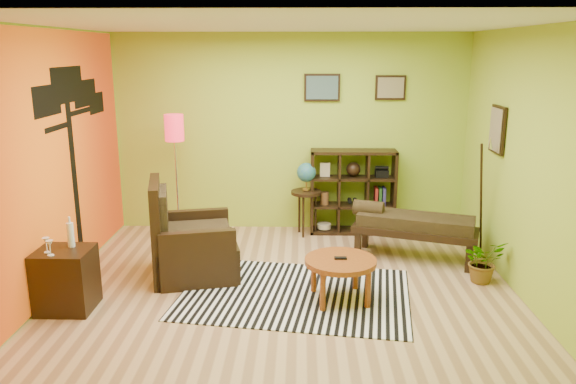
{
  "coord_description": "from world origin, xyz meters",
  "views": [
    {
      "loc": [
        0.16,
        -5.72,
        2.56
      ],
      "look_at": [
        0.02,
        0.23,
        1.05
      ],
      "focal_mm": 35.0,
      "sensor_mm": 36.0,
      "label": 1
    }
  ],
  "objects_px": {
    "bench": "(412,225)",
    "potted_plant": "(483,265)",
    "coffee_table": "(340,265)",
    "floor_lamp": "(175,139)",
    "globe_table": "(306,181)",
    "cube_shelf": "(354,192)",
    "armchair": "(189,247)",
    "side_cabinet": "(66,279)"
  },
  "relations": [
    {
      "from": "coffee_table",
      "to": "bench",
      "type": "bearing_deg",
      "value": 51.87
    },
    {
      "from": "floor_lamp",
      "to": "globe_table",
      "type": "relative_size",
      "value": 1.67
    },
    {
      "from": "floor_lamp",
      "to": "bench",
      "type": "relative_size",
      "value": 1.08
    },
    {
      "from": "coffee_table",
      "to": "potted_plant",
      "type": "relative_size",
      "value": 1.49
    },
    {
      "from": "floor_lamp",
      "to": "globe_table",
      "type": "distance_m",
      "value": 1.88
    },
    {
      "from": "floor_lamp",
      "to": "coffee_table",
      "type": "bearing_deg",
      "value": -41.91
    },
    {
      "from": "armchair",
      "to": "coffee_table",
      "type": "bearing_deg",
      "value": -20.55
    },
    {
      "from": "bench",
      "to": "cube_shelf",
      "type": "bearing_deg",
      "value": 121.15
    },
    {
      "from": "coffee_table",
      "to": "globe_table",
      "type": "relative_size",
      "value": 0.72
    },
    {
      "from": "bench",
      "to": "potted_plant",
      "type": "height_order",
      "value": "bench"
    },
    {
      "from": "globe_table",
      "to": "potted_plant",
      "type": "relative_size",
      "value": 2.07
    },
    {
      "from": "armchair",
      "to": "cube_shelf",
      "type": "height_order",
      "value": "cube_shelf"
    },
    {
      "from": "armchair",
      "to": "potted_plant",
      "type": "bearing_deg",
      "value": -2.03
    },
    {
      "from": "potted_plant",
      "to": "bench",
      "type": "bearing_deg",
      "value": 133.38
    },
    {
      "from": "coffee_table",
      "to": "armchair",
      "type": "height_order",
      "value": "armchair"
    },
    {
      "from": "armchair",
      "to": "floor_lamp",
      "type": "height_order",
      "value": "floor_lamp"
    },
    {
      "from": "potted_plant",
      "to": "armchair",
      "type": "bearing_deg",
      "value": 177.97
    },
    {
      "from": "coffee_table",
      "to": "potted_plant",
      "type": "bearing_deg",
      "value": 17.55
    },
    {
      "from": "floor_lamp",
      "to": "side_cabinet",
      "type": "bearing_deg",
      "value": -107.63
    },
    {
      "from": "armchair",
      "to": "cube_shelf",
      "type": "relative_size",
      "value": 0.95
    },
    {
      "from": "globe_table",
      "to": "potted_plant",
      "type": "xyz_separation_m",
      "value": [
        1.98,
        -1.64,
        -0.59
      ]
    },
    {
      "from": "cube_shelf",
      "to": "bench",
      "type": "height_order",
      "value": "cube_shelf"
    },
    {
      "from": "coffee_table",
      "to": "floor_lamp",
      "type": "relative_size",
      "value": 0.43
    },
    {
      "from": "bench",
      "to": "potted_plant",
      "type": "bearing_deg",
      "value": -46.62
    },
    {
      "from": "coffee_table",
      "to": "floor_lamp",
      "type": "xyz_separation_m",
      "value": [
        -2.09,
        1.88,
        1.01
      ]
    },
    {
      "from": "potted_plant",
      "to": "side_cabinet",
      "type": "bearing_deg",
      "value": -169.85
    },
    {
      "from": "floor_lamp",
      "to": "cube_shelf",
      "type": "xyz_separation_m",
      "value": [
        2.43,
        0.4,
        -0.81
      ]
    },
    {
      "from": "bench",
      "to": "armchair",
      "type": "bearing_deg",
      "value": -167.44
    },
    {
      "from": "side_cabinet",
      "to": "bench",
      "type": "relative_size",
      "value": 0.59
    },
    {
      "from": "globe_table",
      "to": "coffee_table",
      "type": "bearing_deg",
      "value": -81.07
    },
    {
      "from": "armchair",
      "to": "bench",
      "type": "xyz_separation_m",
      "value": [
        2.68,
        0.6,
        0.1
      ]
    },
    {
      "from": "floor_lamp",
      "to": "cube_shelf",
      "type": "relative_size",
      "value": 1.45
    },
    {
      "from": "armchair",
      "to": "potted_plant",
      "type": "xyz_separation_m",
      "value": [
        3.35,
        -0.12,
        -0.15
      ]
    },
    {
      "from": "cube_shelf",
      "to": "side_cabinet",
      "type": "bearing_deg",
      "value": -140.67
    },
    {
      "from": "coffee_table",
      "to": "side_cabinet",
      "type": "distance_m",
      "value": 2.79
    },
    {
      "from": "coffee_table",
      "to": "potted_plant",
      "type": "distance_m",
      "value": 1.74
    },
    {
      "from": "coffee_table",
      "to": "side_cabinet",
      "type": "height_order",
      "value": "side_cabinet"
    },
    {
      "from": "side_cabinet",
      "to": "globe_table",
      "type": "bearing_deg",
      "value": 44.92
    },
    {
      "from": "floor_lamp",
      "to": "potted_plant",
      "type": "xyz_separation_m",
      "value": [
        3.74,
        -1.36,
        -1.21
      ]
    },
    {
      "from": "globe_table",
      "to": "cube_shelf",
      "type": "bearing_deg",
      "value": 10.14
    },
    {
      "from": "armchair",
      "to": "potted_plant",
      "type": "distance_m",
      "value": 3.36
    },
    {
      "from": "floor_lamp",
      "to": "globe_table",
      "type": "bearing_deg",
      "value": 9.09
    }
  ]
}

